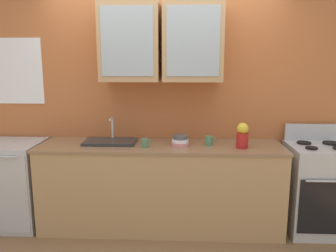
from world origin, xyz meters
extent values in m
plane|color=brown|center=(0.00, 0.00, 0.00)|extent=(10.00, 10.00, 0.00)
cube|color=#B76638|center=(0.00, 0.37, 1.29)|extent=(4.84, 0.10, 2.57)
cube|color=tan|center=(-0.32, 0.14, 1.95)|extent=(0.60, 0.36, 0.79)
cube|color=#9EADB7|center=(-0.32, -0.04, 1.95)|extent=(0.51, 0.01, 0.67)
cube|color=tan|center=(0.32, 0.14, 1.95)|extent=(0.60, 0.36, 0.79)
cube|color=#9EADB7|center=(0.32, -0.04, 1.95)|extent=(0.51, 0.01, 0.67)
cube|color=white|center=(-1.63, 0.32, 1.65)|extent=(0.60, 0.01, 0.72)
cube|color=tan|center=(0.00, 0.00, 0.44)|extent=(2.49, 0.62, 0.88)
cube|color=#8C6B4C|center=(0.00, 0.00, 0.90)|extent=(2.52, 0.65, 0.03)
cube|color=silver|center=(1.63, 0.00, 0.46)|extent=(0.62, 0.58, 0.91)
cube|color=black|center=(1.63, -0.29, 0.38)|extent=(0.57, 0.01, 0.55)
cylinder|color=silver|center=(1.63, -0.32, 0.66)|extent=(0.50, 0.02, 0.02)
cube|color=silver|center=(1.63, 0.27, 1.00)|extent=(0.59, 0.04, 0.18)
cylinder|color=black|center=(1.50, -0.11, 0.92)|extent=(0.12, 0.12, 0.02)
cylinder|color=black|center=(1.50, 0.11, 0.92)|extent=(0.14, 0.14, 0.02)
cylinder|color=black|center=(1.77, 0.11, 0.92)|extent=(0.17, 0.17, 0.02)
cube|color=#2D2D30|center=(-0.54, 0.04, 0.93)|extent=(0.53, 0.33, 0.03)
cylinder|color=silver|center=(-0.54, 0.17, 1.05)|extent=(0.02, 0.02, 0.21)
cylinder|color=silver|center=(-0.54, 0.11, 1.16)|extent=(0.02, 0.12, 0.02)
cylinder|color=#D87F84|center=(0.20, -0.04, 0.93)|extent=(0.18, 0.18, 0.04)
cylinder|color=white|center=(0.20, -0.04, 0.96)|extent=(0.17, 0.17, 0.04)
cylinder|color=#4C4C54|center=(0.20, -0.04, 1.00)|extent=(0.16, 0.16, 0.05)
cylinder|color=#B21E1E|center=(0.82, -0.10, 0.99)|extent=(0.12, 0.12, 0.15)
sphere|color=yellow|center=(0.82, -0.10, 1.11)|extent=(0.11, 0.11, 0.11)
cylinder|color=#4C7F59|center=(-0.15, -0.12, 0.96)|extent=(0.06, 0.06, 0.09)
torus|color=#4C7F59|center=(-0.12, -0.12, 0.96)|extent=(0.06, 0.01, 0.06)
cylinder|color=#4C7F59|center=(0.50, 0.00, 0.96)|extent=(0.08, 0.08, 0.10)
torus|color=#4C7F59|center=(0.54, 0.00, 0.96)|extent=(0.06, 0.01, 0.06)
cube|color=silver|center=(-1.60, 0.00, 0.46)|extent=(0.63, 0.59, 0.91)
camera|label=1|loc=(0.24, -3.39, 1.76)|focal=36.18mm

